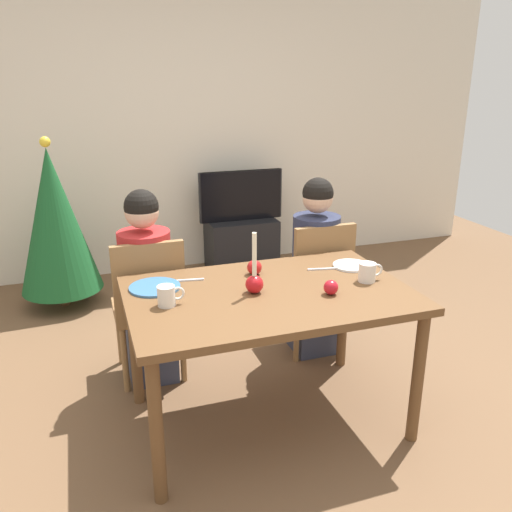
# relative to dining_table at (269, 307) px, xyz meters

# --- Properties ---
(ground_plane) EXTENTS (7.68, 7.68, 0.00)m
(ground_plane) POSITION_rel_dining_table_xyz_m (0.00, 0.00, -0.67)
(ground_plane) COLOR brown
(back_wall) EXTENTS (6.40, 0.10, 2.60)m
(back_wall) POSITION_rel_dining_table_xyz_m (0.00, 2.60, 0.63)
(back_wall) COLOR beige
(back_wall) RESTS_ON ground
(dining_table) EXTENTS (1.40, 0.90, 0.75)m
(dining_table) POSITION_rel_dining_table_xyz_m (0.00, 0.00, 0.00)
(dining_table) COLOR brown
(dining_table) RESTS_ON ground
(chair_left) EXTENTS (0.40, 0.40, 0.90)m
(chair_left) POSITION_rel_dining_table_xyz_m (-0.52, 0.61, -0.15)
(chair_left) COLOR olive
(chair_left) RESTS_ON ground
(chair_right) EXTENTS (0.40, 0.40, 0.90)m
(chair_right) POSITION_rel_dining_table_xyz_m (0.55, 0.61, -0.15)
(chair_right) COLOR olive
(chair_right) RESTS_ON ground
(person_left_child) EXTENTS (0.30, 0.30, 1.17)m
(person_left_child) POSITION_rel_dining_table_xyz_m (-0.52, 0.64, -0.10)
(person_left_child) COLOR #33384C
(person_left_child) RESTS_ON ground
(person_right_child) EXTENTS (0.30, 0.30, 1.17)m
(person_right_child) POSITION_rel_dining_table_xyz_m (0.55, 0.64, -0.10)
(person_right_child) COLOR #33384C
(person_right_child) RESTS_ON ground
(tv_stand) EXTENTS (0.64, 0.40, 0.48)m
(tv_stand) POSITION_rel_dining_table_xyz_m (0.57, 2.30, -0.43)
(tv_stand) COLOR black
(tv_stand) RESTS_ON ground
(tv) EXTENTS (0.79, 0.05, 0.46)m
(tv) POSITION_rel_dining_table_xyz_m (0.57, 2.30, 0.04)
(tv) COLOR black
(tv) RESTS_ON tv_stand
(christmas_tree) EXTENTS (0.63, 0.63, 1.34)m
(christmas_tree) POSITION_rel_dining_table_xyz_m (-1.04, 1.95, 0.03)
(christmas_tree) COLOR brown
(christmas_tree) RESTS_ON ground
(candle_centerpiece) EXTENTS (0.09, 0.09, 0.31)m
(candle_centerpiece) POSITION_rel_dining_table_xyz_m (-0.07, 0.01, 0.15)
(candle_centerpiece) COLOR red
(candle_centerpiece) RESTS_ON dining_table
(plate_left) EXTENTS (0.26, 0.26, 0.01)m
(plate_left) POSITION_rel_dining_table_xyz_m (-0.53, 0.22, 0.09)
(plate_left) COLOR teal
(plate_left) RESTS_ON dining_table
(plate_right) EXTENTS (0.21, 0.21, 0.01)m
(plate_right) POSITION_rel_dining_table_xyz_m (0.56, 0.19, 0.09)
(plate_right) COLOR silver
(plate_right) RESTS_ON dining_table
(mug_left) EXTENTS (0.13, 0.08, 0.10)m
(mug_left) POSITION_rel_dining_table_xyz_m (-0.51, -0.01, 0.13)
(mug_left) COLOR silver
(mug_left) RESTS_ON dining_table
(mug_right) EXTENTS (0.14, 0.09, 0.10)m
(mug_right) POSITION_rel_dining_table_xyz_m (0.53, -0.04, 0.13)
(mug_right) COLOR silver
(mug_right) RESTS_ON dining_table
(fork_left) EXTENTS (0.18, 0.04, 0.01)m
(fork_left) POSITION_rel_dining_table_xyz_m (-0.36, 0.27, 0.09)
(fork_left) COLOR silver
(fork_left) RESTS_ON dining_table
(fork_right) EXTENTS (0.18, 0.05, 0.01)m
(fork_right) POSITION_rel_dining_table_xyz_m (0.39, 0.19, 0.09)
(fork_right) COLOR silver
(fork_right) RESTS_ON dining_table
(apple_near_candle) EXTENTS (0.07, 0.07, 0.07)m
(apple_near_candle) POSITION_rel_dining_table_xyz_m (0.27, -0.13, 0.12)
(apple_near_candle) COLOR red
(apple_near_candle) RESTS_ON dining_table
(apple_by_left_plate) EXTENTS (0.08, 0.08, 0.08)m
(apple_by_left_plate) POSITION_rel_dining_table_xyz_m (0.01, 0.24, 0.12)
(apple_by_left_plate) COLOR #B21A1A
(apple_by_left_plate) RESTS_ON dining_table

